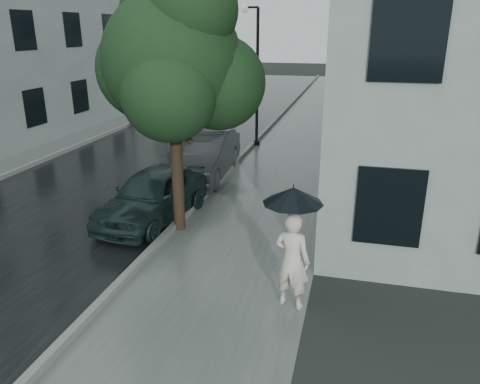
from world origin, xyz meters
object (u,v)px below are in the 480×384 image
(lamp_post, at_px, (254,68))
(car_near, at_px, (154,194))
(car_far, at_px, (203,155))
(pedestrian, at_px, (292,260))
(street_tree, at_px, (174,59))

(lamp_post, xyz_separation_m, car_near, (-0.71, -8.51, -2.48))
(lamp_post, bearing_deg, car_far, -91.36)
(pedestrian, distance_m, car_far, 7.86)
(pedestrian, bearing_deg, street_tree, -27.58)
(pedestrian, height_order, car_far, pedestrian)
(car_near, xyz_separation_m, car_far, (0.10, 3.69, 0.08))
(car_near, bearing_deg, pedestrian, -30.62)
(lamp_post, bearing_deg, street_tree, -83.27)
(street_tree, xyz_separation_m, lamp_post, (-0.14, 8.83, -0.89))
(street_tree, bearing_deg, car_near, 159.49)
(lamp_post, distance_m, car_near, 8.90)
(lamp_post, bearing_deg, car_near, -88.95)
(street_tree, relative_size, car_far, 1.31)
(street_tree, distance_m, car_far, 5.24)
(pedestrian, xyz_separation_m, street_tree, (-3.15, 2.82, 3.16))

